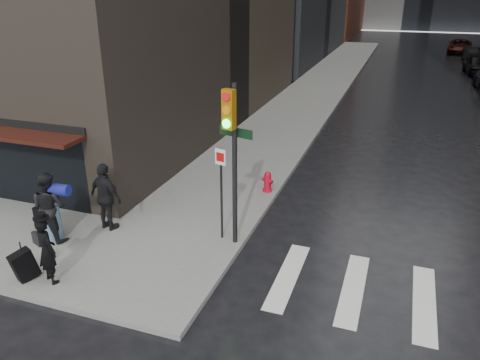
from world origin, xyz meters
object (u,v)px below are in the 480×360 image
(traffic_light, at_px, (231,145))
(fire_hydrant, at_px, (268,183))
(man_overcoat, at_px, (42,252))
(parked_car_4, at_px, (478,65))
(parked_car_6, at_px, (460,46))
(parked_car_5, at_px, (473,55))
(man_jeans, at_px, (49,206))
(man_greycoat, at_px, (106,197))

(traffic_light, bearing_deg, fire_hydrant, 104.66)
(man_overcoat, xyz_separation_m, parked_car_4, (12.81, 35.08, -0.19))
(traffic_light, height_order, parked_car_6, traffic_light)
(parked_car_5, distance_m, parked_car_6, 6.54)
(parked_car_5, bearing_deg, parked_car_6, 91.05)
(man_overcoat, xyz_separation_m, parked_car_5, (13.12, 41.58, -0.24))
(man_overcoat, bearing_deg, parked_car_4, -86.73)
(parked_car_4, distance_m, parked_car_6, 13.01)
(man_jeans, height_order, parked_car_6, man_jeans)
(parked_car_6, bearing_deg, man_jeans, -101.87)
(fire_hydrant, distance_m, parked_car_5, 36.10)
(parked_car_5, relative_size, parked_car_6, 0.82)
(traffic_light, height_order, fire_hydrant, traffic_light)
(man_overcoat, distance_m, man_jeans, 2.10)
(parked_car_4, bearing_deg, parked_car_6, 87.45)
(man_jeans, xyz_separation_m, parked_car_5, (14.31, 39.87, -0.45))
(fire_hydrant, distance_m, parked_car_4, 29.78)
(man_jeans, height_order, parked_car_5, man_jeans)
(parked_car_5, xyz_separation_m, parked_car_6, (-0.70, 6.50, 0.02))
(man_jeans, relative_size, parked_car_6, 0.39)
(traffic_light, bearing_deg, man_jeans, -149.64)
(man_overcoat, bearing_deg, parked_car_6, -81.16)
(man_greycoat, relative_size, fire_hydrant, 2.76)
(man_jeans, height_order, man_greycoat, man_greycoat)
(traffic_light, relative_size, parked_car_5, 1.06)
(man_overcoat, xyz_separation_m, fire_hydrant, (3.51, 6.79, -0.45))
(man_greycoat, height_order, parked_car_4, man_greycoat)
(man_overcoat, height_order, parked_car_6, man_overcoat)
(parked_car_4, xyz_separation_m, parked_car_6, (-0.39, 13.00, -0.04))
(fire_hydrant, bearing_deg, man_jeans, -132.84)
(traffic_light, bearing_deg, man_greycoat, -159.78)
(fire_hydrant, bearing_deg, parked_car_5, 74.57)
(man_greycoat, distance_m, parked_car_6, 47.05)
(traffic_light, distance_m, parked_car_6, 45.87)
(man_greycoat, relative_size, parked_car_4, 0.46)
(man_overcoat, bearing_deg, parked_car_5, -84.18)
(man_overcoat, height_order, parked_car_5, man_overcoat)
(man_greycoat, bearing_deg, man_overcoat, 106.23)
(fire_hydrant, bearing_deg, man_greycoat, -131.41)
(fire_hydrant, bearing_deg, man_overcoat, -117.37)
(man_overcoat, relative_size, man_jeans, 0.94)
(man_greycoat, relative_size, parked_car_5, 0.48)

